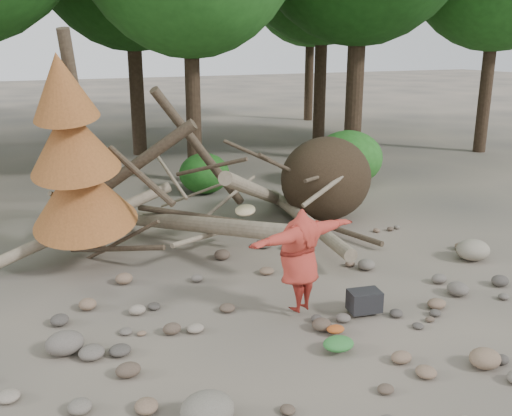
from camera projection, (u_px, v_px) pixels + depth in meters
name	position (u px, v px, depth m)	size (l,w,h in m)	color
ground	(324.00, 315.00, 8.87)	(120.00, 120.00, 0.00)	#514C44
deadfall_pile	(306.00, 183.00, 13.10)	(8.55, 5.24, 3.30)	#332619
dead_conifer	(75.00, 159.00, 9.98)	(2.06, 2.16, 4.35)	#4C3F30
bush_mid	(204.00, 173.00, 15.84)	(1.40, 1.40, 1.12)	#205F1B
bush_right	(348.00, 158.00, 16.74)	(2.00, 2.00, 1.60)	#297123
frisbee_thrower	(300.00, 260.00, 8.68)	(2.08, 0.98, 1.77)	#A83026
backpack	(364.00, 304.00, 8.87)	(0.49, 0.33, 0.33)	black
cloth_green	(338.00, 347.00, 7.79)	(0.44, 0.37, 0.17)	#2C6F2F
cloth_orange	(335.00, 332.00, 8.25)	(0.27, 0.22, 0.10)	#A2491B
boulder_front_left	(207.00, 410.00, 6.30)	(0.61, 0.55, 0.37)	slate
boulder_front_right	(485.00, 358.00, 7.43)	(0.42, 0.38, 0.25)	#7C634D
boulder_mid_right	(473.00, 250.00, 11.07)	(0.67, 0.60, 0.40)	gray
boulder_mid_left	(65.00, 343.00, 7.76)	(0.52, 0.46, 0.31)	#645C54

